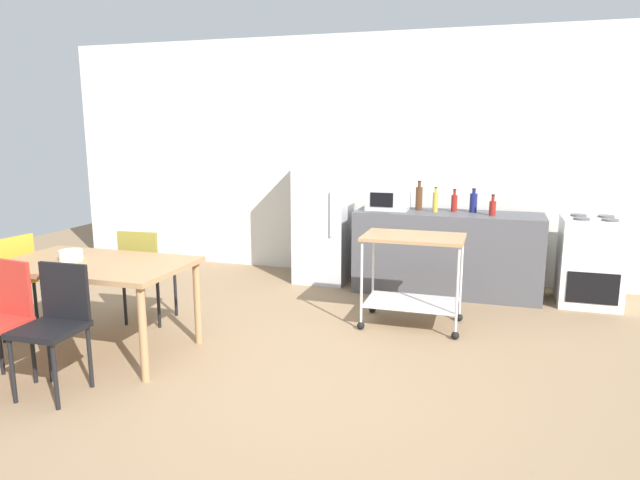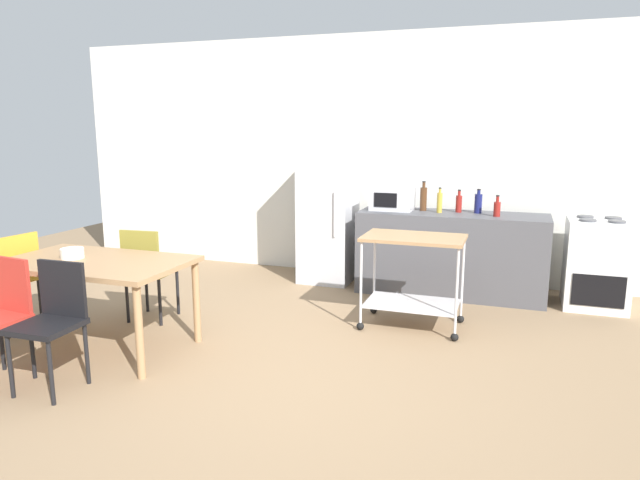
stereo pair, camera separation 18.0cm
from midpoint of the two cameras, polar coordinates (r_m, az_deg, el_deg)
The scene contains 17 objects.
ground_plane at distance 4.32m, azimuth -2.56°, elevation -13.58°, with size 12.00×12.00×0.00m, color #8C7051.
back_wall at distance 7.00m, azimuth 7.22°, elevation 8.19°, with size 8.40×0.12×2.90m, color silver.
kitchen_counter at distance 6.40m, azimuth 13.75°, elevation -1.36°, with size 2.00×0.64×0.90m, color #4C4C51.
dining_table at distance 4.96m, azimuth -20.59°, elevation -2.81°, with size 1.50×0.90×0.75m.
chair_olive at distance 5.55m, azimuth -15.99°, elevation -2.68°, with size 0.43×0.43×0.89m.
chair_black at distance 4.36m, azimuth -24.13°, elevation -7.04°, with size 0.41×0.41×0.89m.
chair_mustard at distance 5.72m, azimuth -27.62°, elevation -3.12°, with size 0.44×0.44×0.89m.
stove_oven at distance 6.46m, azimuth 26.67°, elevation -2.13°, with size 0.60×0.61×0.92m.
refrigerator at distance 6.73m, azimuth 1.58°, elevation 2.37°, with size 0.60×0.63×1.55m.
kitchen_cart at distance 5.25m, azimuth 10.27°, elevation -2.59°, with size 0.91×0.57×0.85m.
microwave at distance 6.43m, azimuth 8.05°, elevation 4.14°, with size 0.46×0.35×0.26m.
bottle_soda at distance 6.44m, azimuth 11.11°, elevation 4.12°, with size 0.08×0.08×0.33m.
bottle_soy_sauce at distance 6.32m, azimuth 12.68°, elevation 3.72°, with size 0.06×0.06×0.27m.
bottle_hot_sauce at distance 6.40m, azimuth 14.51°, elevation 3.59°, with size 0.07×0.07×0.25m.
bottle_olive_oil at distance 6.39m, azimuth 16.34°, elevation 3.58°, with size 0.08×0.08×0.26m.
bottle_sparkling_water at distance 6.21m, azimuth 18.10°, elevation 3.04°, with size 0.07×0.07×0.22m.
fruit_bowl at distance 5.08m, azimuth -22.63°, elevation -1.23°, with size 0.19×0.19×0.08m, color white.
Camera 2 is at (1.56, -3.60, 1.81)m, focal length 31.97 mm.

